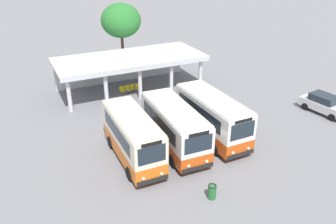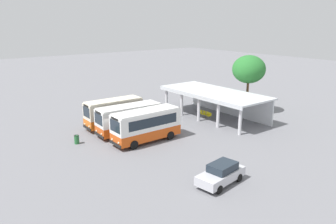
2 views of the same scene
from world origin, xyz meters
The scene contains 12 objects.
ground_plane centered at (0.00, 0.00, 0.00)m, with size 180.00×180.00×0.00m, color slate.
city_bus_nearest_orange centered at (-3.80, 2.10, 1.80)m, with size 2.31×6.85×3.27m.
city_bus_second_in_row centered at (-0.63, 2.28, 1.76)m, with size 2.66×7.37×3.18m.
city_bus_middle_cream centered at (2.54, 2.38, 1.82)m, with size 2.46×7.36×3.30m.
parked_car_flank centered at (13.65, 1.71, 0.83)m, with size 2.34×4.40×1.62m.
terminal_canopy centered at (0.43, 14.74, 2.66)m, with size 14.44×6.20×3.40m.
waiting_chair_end_by_column centered at (-0.88, 13.12, 0.52)m, with size 0.44×0.44×0.86m.
waiting_chair_second_from_end centered at (-0.33, 13.16, 0.52)m, with size 0.44×0.44×0.86m.
waiting_chair_middle_seat centered at (0.22, 13.22, 0.52)m, with size 0.44×0.44×0.86m.
waiting_chair_fourth_seat centered at (0.78, 13.12, 0.52)m, with size 0.44×0.44×0.86m.
roadside_tree_behind_canopy centered at (1.47, 19.39, 5.86)m, with size 4.34×4.34×7.73m.
litter_bin_apron centered at (-1.17, -3.61, 0.46)m, with size 0.49×0.49×0.90m.
Camera 2 is at (29.38, -15.46, 11.95)m, focal length 35.41 mm.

